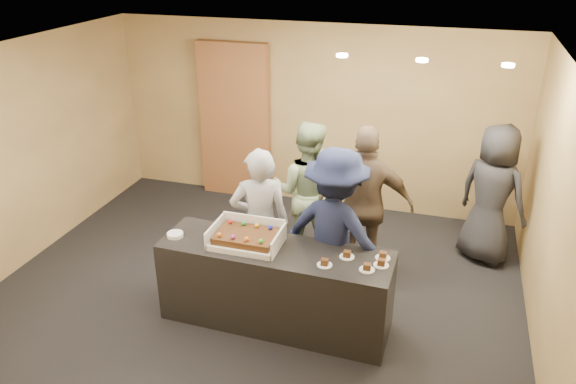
# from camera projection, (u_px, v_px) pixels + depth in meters

# --- Properties ---
(room) EXTENTS (6.04, 6.00, 2.70)m
(room) POSITION_uv_depth(u_px,v_px,m) (255.00, 183.00, 6.06)
(room) COLOR black
(room) RESTS_ON ground
(serving_counter) EXTENTS (2.42, 0.76, 0.90)m
(serving_counter) POSITION_uv_depth(u_px,v_px,m) (275.00, 286.00, 5.87)
(serving_counter) COLOR black
(serving_counter) RESTS_ON floor
(storage_cabinet) EXTENTS (1.09, 0.15, 2.39)m
(storage_cabinet) POSITION_uv_depth(u_px,v_px,m) (235.00, 122.00, 8.53)
(storage_cabinet) COLOR brown
(storage_cabinet) RESTS_ON floor
(cake_box) EXTENTS (0.72, 0.50, 0.21)m
(cake_box) POSITION_uv_depth(u_px,v_px,m) (247.00, 239.00, 5.76)
(cake_box) COLOR white
(cake_box) RESTS_ON serving_counter
(sheet_cake) EXTENTS (0.61, 0.42, 0.12)m
(sheet_cake) POSITION_uv_depth(u_px,v_px,m) (246.00, 236.00, 5.72)
(sheet_cake) COLOR #3A200D
(sheet_cake) RESTS_ON cake_box
(plate_stack) EXTENTS (0.17, 0.17, 0.04)m
(plate_stack) POSITION_uv_depth(u_px,v_px,m) (175.00, 235.00, 5.90)
(plate_stack) COLOR white
(plate_stack) RESTS_ON serving_counter
(slice_a) EXTENTS (0.15, 0.15, 0.07)m
(slice_a) POSITION_uv_depth(u_px,v_px,m) (325.00, 263.00, 5.39)
(slice_a) COLOR white
(slice_a) RESTS_ON serving_counter
(slice_b) EXTENTS (0.15, 0.15, 0.07)m
(slice_b) POSITION_uv_depth(u_px,v_px,m) (347.00, 255.00, 5.52)
(slice_b) COLOR white
(slice_b) RESTS_ON serving_counter
(slice_c) EXTENTS (0.15, 0.15, 0.07)m
(slice_c) POSITION_uv_depth(u_px,v_px,m) (367.00, 268.00, 5.31)
(slice_c) COLOR white
(slice_c) RESTS_ON serving_counter
(slice_d) EXTENTS (0.15, 0.15, 0.07)m
(slice_d) POSITION_uv_depth(u_px,v_px,m) (383.00, 256.00, 5.50)
(slice_d) COLOR white
(slice_d) RESTS_ON serving_counter
(slice_e) EXTENTS (0.15, 0.15, 0.07)m
(slice_e) POSITION_uv_depth(u_px,v_px,m) (381.00, 263.00, 5.38)
(slice_e) COLOR white
(slice_e) RESTS_ON serving_counter
(person_server_grey) EXTENTS (0.76, 0.63, 1.79)m
(person_server_grey) POSITION_uv_depth(u_px,v_px,m) (260.00, 225.00, 6.16)
(person_server_grey) COLOR #9A9BA0
(person_server_grey) RESTS_ON floor
(person_sage_man) EXTENTS (0.93, 0.75, 1.80)m
(person_sage_man) POSITION_uv_depth(u_px,v_px,m) (307.00, 191.00, 6.96)
(person_sage_man) COLOR gray
(person_sage_man) RESTS_ON floor
(person_navy_man) EXTENTS (1.35, 0.99, 1.87)m
(person_navy_man) POSITION_uv_depth(u_px,v_px,m) (335.00, 232.00, 5.92)
(person_navy_man) COLOR #161C3A
(person_navy_man) RESTS_ON floor
(person_brown_extra) EXTENTS (1.16, 0.61, 1.90)m
(person_brown_extra) POSITION_uv_depth(u_px,v_px,m) (365.00, 205.00, 6.48)
(person_brown_extra) COLOR brown
(person_brown_extra) RESTS_ON floor
(person_dark_suit) EXTENTS (1.04, 0.94, 1.79)m
(person_dark_suit) POSITION_uv_depth(u_px,v_px,m) (492.00, 194.00, 6.87)
(person_dark_suit) COLOR #26272B
(person_dark_suit) RESTS_ON floor
(ceiling_spotlights) EXTENTS (1.72, 0.12, 0.03)m
(ceiling_spotlights) POSITION_uv_depth(u_px,v_px,m) (422.00, 60.00, 5.51)
(ceiling_spotlights) COLOR #FFEAC6
(ceiling_spotlights) RESTS_ON ceiling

